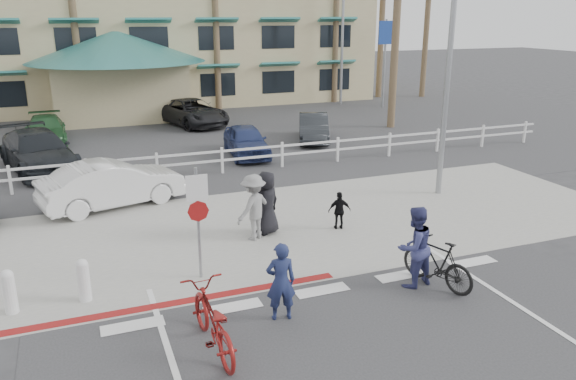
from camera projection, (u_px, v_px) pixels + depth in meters
name	position (u px, v px, depth m)	size (l,w,h in m)	color
ground	(334.00, 304.00, 11.65)	(140.00, 140.00, 0.00)	#333335
bike_path	(383.00, 356.00, 9.87)	(12.00, 16.00, 0.01)	#333335
sidewalk_plaza	(264.00, 229.00, 15.65)	(22.00, 7.00, 0.01)	gray
cross_street	(226.00, 189.00, 19.21)	(40.00, 5.00, 0.01)	#333335
parking_lot	(176.00, 135.00, 27.65)	(50.00, 16.00, 0.01)	#333335
curb_red	(179.00, 302.00, 11.68)	(7.00, 0.25, 0.02)	maroon
rail_fence	(225.00, 160.00, 21.01)	(29.40, 0.16, 1.00)	silver
building	(165.00, 14.00, 38.19)	(28.00, 16.00, 11.30)	#C4B586
sign_post	(198.00, 218.00, 12.38)	(0.50, 0.10, 2.90)	gray
bollard_0	(84.00, 280.00, 11.63)	(0.26, 0.26, 0.95)	silver
bollard_1	(9.00, 292.00, 11.15)	(0.26, 0.26, 0.95)	silver
streetlight_0	(450.00, 56.00, 17.42)	(0.60, 2.00, 9.00)	gray
streetlight_1	(343.00, 29.00, 35.68)	(0.60, 2.00, 9.50)	gray
info_sign	(384.00, 62.00, 35.18)	(1.20, 0.16, 5.60)	navy
palm_5	(215.00, 0.00, 33.29)	(4.00, 4.00, 13.00)	#18401A
palm_9	(428.00, 2.00, 38.45)	(4.00, 4.00, 13.00)	#18401A
bike_red	(212.00, 321.00, 9.89)	(0.78, 2.23, 1.17)	maroon
rider_red	(281.00, 282.00, 10.85)	(0.59, 0.39, 1.61)	#1B244C
bike_black	(437.00, 263.00, 12.26)	(0.52, 1.85, 1.11)	black
rider_black	(414.00, 247.00, 12.17)	(0.89, 0.70, 1.84)	navy
pedestrian_a	(254.00, 207.00, 14.73)	(1.15, 0.66, 1.78)	gray
pedestrian_child	(339.00, 211.00, 15.53)	(0.63, 0.26, 1.08)	black
pedestrian_b	(267.00, 203.00, 15.10)	(0.86, 0.56, 1.75)	black
car_white_sedan	(113.00, 184.00, 17.32)	(1.52, 4.37, 1.44)	silver
lot_car_1	(38.00, 151.00, 21.29)	(2.10, 5.16, 1.50)	black
lot_car_2	(246.00, 141.00, 23.51)	(1.52, 3.77, 1.28)	navy
lot_car_3	(313.00, 128.00, 26.28)	(1.33, 3.82, 1.26)	#222629
lot_car_4	(46.00, 130.00, 25.85)	(1.72, 4.22, 1.23)	#224F29
lot_car_5	(192.00, 112.00, 29.97)	(2.29, 4.97, 1.38)	black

